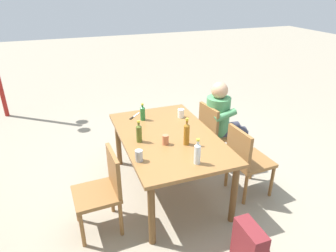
# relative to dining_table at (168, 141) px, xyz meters

# --- Properties ---
(ground_plane) EXTENTS (24.00, 24.00, 0.00)m
(ground_plane) POSITION_rel_dining_table_xyz_m (0.00, 0.00, -0.67)
(ground_plane) COLOR gray
(dining_table) EXTENTS (1.70, 1.06, 0.75)m
(dining_table) POSITION_rel_dining_table_xyz_m (0.00, 0.00, 0.00)
(dining_table) COLOR olive
(dining_table) RESTS_ON ground_plane
(chair_near_right) EXTENTS (0.49, 0.49, 0.87)m
(chair_near_right) POSITION_rel_dining_table_xyz_m (0.37, -0.83, -0.18)
(chair_near_right) COLOR olive
(chair_near_right) RESTS_ON ground_plane
(chair_far_left) EXTENTS (0.46, 0.46, 0.87)m
(chair_far_left) POSITION_rel_dining_table_xyz_m (-0.38, 0.83, -0.18)
(chair_far_left) COLOR olive
(chair_far_left) RESTS_ON ground_plane
(chair_near_left) EXTENTS (0.46, 0.46, 0.87)m
(chair_near_left) POSITION_rel_dining_table_xyz_m (-0.39, -0.83, -0.18)
(chair_near_left) COLOR olive
(chair_near_left) RESTS_ON ground_plane
(person_in_white_shirt) EXTENTS (0.47, 0.61, 1.18)m
(person_in_white_shirt) POSITION_rel_dining_table_xyz_m (0.38, -0.94, -0.01)
(person_in_white_shirt) COLOR #4C935B
(person_in_white_shirt) RESTS_ON ground_plane
(bottle_olive) EXTENTS (0.06, 0.06, 0.25)m
(bottle_olive) POSITION_rel_dining_table_xyz_m (-0.03, 0.35, 0.19)
(bottle_olive) COLOR #566623
(bottle_olive) RESTS_ON dining_table
(bottle_clear) EXTENTS (0.06, 0.06, 0.27)m
(bottle_clear) POSITION_rel_dining_table_xyz_m (-0.65, -0.06, 0.20)
(bottle_clear) COLOR white
(bottle_clear) RESTS_ON dining_table
(bottle_amber) EXTENTS (0.06, 0.06, 0.31)m
(bottle_amber) POSITION_rel_dining_table_xyz_m (-0.27, -0.11, 0.21)
(bottle_amber) COLOR #996019
(bottle_amber) RESTS_ON dining_table
(bottle_green) EXTENTS (0.06, 0.06, 0.22)m
(bottle_green) POSITION_rel_dining_table_xyz_m (0.52, 0.15, 0.18)
(bottle_green) COLOR #287A38
(bottle_green) RESTS_ON dining_table
(cup_terracotta) EXTENTS (0.07, 0.07, 0.11)m
(cup_terracotta) POSITION_rel_dining_table_xyz_m (-0.19, 0.10, 0.14)
(cup_terracotta) COLOR #BC6B47
(cup_terracotta) RESTS_ON dining_table
(cup_steel) EXTENTS (0.08, 0.08, 0.12)m
(cup_steel) POSITION_rel_dining_table_xyz_m (-0.42, 0.46, 0.14)
(cup_steel) COLOR #B2B7BC
(cup_steel) RESTS_ON dining_table
(cup_white) EXTENTS (0.08, 0.08, 0.11)m
(cup_white) POSITION_rel_dining_table_xyz_m (0.43, -0.34, 0.14)
(cup_white) COLOR white
(cup_white) RESTS_ON dining_table
(table_knife) EXTENTS (0.19, 0.18, 0.01)m
(table_knife) POSITION_rel_dining_table_xyz_m (0.65, 0.24, 0.08)
(table_knife) COLOR silver
(table_knife) RESTS_ON dining_table
(backpack_by_near_side) EXTENTS (0.34, 0.21, 0.45)m
(backpack_by_near_side) POSITION_rel_dining_table_xyz_m (-1.32, -0.29, -0.45)
(backpack_by_near_side) COLOR maroon
(backpack_by_near_side) RESTS_ON ground_plane
(backpack_by_far_side) EXTENTS (0.32, 0.25, 0.45)m
(backpack_by_far_side) POSITION_rel_dining_table_xyz_m (1.24, -0.07, -0.45)
(backpack_by_far_side) COLOR maroon
(backpack_by_far_side) RESTS_ON ground_plane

